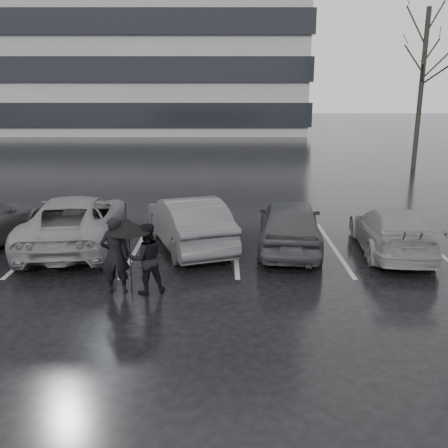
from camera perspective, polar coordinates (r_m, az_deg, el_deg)
ground at (r=11.91m, az=-1.33°, el=-6.39°), size 160.00×160.00×0.00m
car_main at (r=14.02m, az=7.53°, el=-0.02°), size 2.15×4.41×1.45m
car_west_a at (r=14.13m, az=-4.07°, el=0.23°), size 2.92×4.72×1.47m
car_west_b at (r=14.78m, az=-16.55°, el=0.32°), size 2.93×5.52×1.48m
car_east at (r=14.43m, az=18.58°, el=-0.69°), size 2.09×4.42×1.25m
pedestrian_left at (r=11.17m, az=-12.34°, el=-3.52°), size 0.68×0.48×1.73m
pedestrian_right at (r=11.06m, az=-8.84°, el=-3.91°), size 0.94×0.84×1.59m
umbrella at (r=10.85m, az=-10.85°, el=-0.24°), size 1.00×1.00×1.70m
stall_stripes at (r=14.29m, az=-4.32°, el=-2.66°), size 19.72×5.00×0.00m
tree_north at (r=30.04m, az=21.58°, el=13.99°), size 0.26×0.26×8.50m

